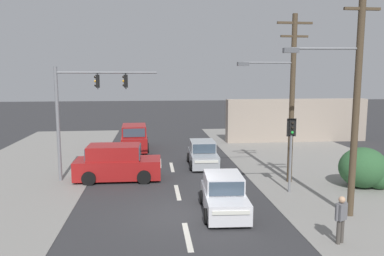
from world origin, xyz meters
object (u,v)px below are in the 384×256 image
object	(u,v)px
utility_pole_midground_right	(289,93)
traffic_signal_mast	(83,102)
utility_pole_foreground_right	(353,93)
pedestrian_at_kerb	(341,217)
pedestal_signal_right_kerb	(291,143)
suv_crossing_left	(134,138)
hatchback_receding_far	(224,195)
hatchback_oncoming_mid	(203,154)
suv_oncoming_near	(117,164)

from	to	relation	value
utility_pole_midground_right	traffic_signal_mast	xyz separation A→B (m)	(-10.55, 1.68, -0.49)
utility_pole_foreground_right	pedestrian_at_kerb	world-z (taller)	utility_pole_foreground_right
pedestal_signal_right_kerb	suv_crossing_left	xyz separation A→B (m)	(-7.81, 11.39, -1.53)
hatchback_receding_far	pedestal_signal_right_kerb	bearing A→B (deg)	31.40
utility_pole_foreground_right	hatchback_receding_far	xyz separation A→B (m)	(-4.77, 0.95, -4.19)
utility_pole_midground_right	pedestrian_at_kerb	world-z (taller)	utility_pole_midground_right
traffic_signal_mast	hatchback_oncoming_mid	distance (m)	7.90
utility_pole_foreground_right	pedestal_signal_right_kerb	xyz separation A→B (m)	(-1.16, 3.15, -2.48)
hatchback_receding_far	pedestrian_at_kerb	xyz separation A→B (m)	(3.27, -3.30, 0.22)
utility_pole_midground_right	pedestal_signal_right_kerb	distance (m)	2.86
utility_pole_foreground_right	pedestrian_at_kerb	distance (m)	4.85
utility_pole_midground_right	traffic_signal_mast	size ratio (longest dim) A/B	1.43
pedestal_signal_right_kerb	suv_oncoming_near	xyz separation A→B (m)	(-8.36, 3.14, -1.53)
hatchback_oncoming_mid	pedestal_signal_right_kerb	bearing A→B (deg)	-59.93
pedestal_signal_right_kerb	hatchback_oncoming_mid	distance (m)	6.95
traffic_signal_mast	hatchback_receding_far	bearing A→B (deg)	-41.02
pedestrian_at_kerb	utility_pole_foreground_right	bearing A→B (deg)	57.46
utility_pole_foreground_right	pedestal_signal_right_kerb	size ratio (longest dim) A/B	2.55
utility_pole_midground_right	traffic_signal_mast	bearing A→B (deg)	170.93
utility_pole_midground_right	suv_oncoming_near	distance (m)	9.72
utility_pole_midground_right	suv_oncoming_near	size ratio (longest dim) A/B	1.88
traffic_signal_mast	hatchback_oncoming_mid	xyz separation A→B (m)	(6.68, 2.42, -3.44)
traffic_signal_mast	pedestrian_at_kerb	size ratio (longest dim) A/B	3.68
traffic_signal_mast	suv_oncoming_near	bearing A→B (deg)	-9.07
suv_crossing_left	traffic_signal_mast	bearing A→B (deg)	-105.71
utility_pole_foreground_right	suv_oncoming_near	bearing A→B (deg)	146.56
suv_crossing_left	utility_pole_midground_right	bearing A→B (deg)	-49.33
hatchback_oncoming_mid	pedestrian_at_kerb	bearing A→B (deg)	-75.02
utility_pole_foreground_right	traffic_signal_mast	size ratio (longest dim) A/B	1.51
suv_oncoming_near	pedestrian_at_kerb	world-z (taller)	suv_oncoming_near
hatchback_oncoming_mid	hatchback_receding_far	xyz separation A→B (m)	(-0.23, -8.03, 0.00)
utility_pole_midground_right	pedestal_signal_right_kerb	size ratio (longest dim) A/B	2.41
utility_pole_midground_right	pedestrian_at_kerb	size ratio (longest dim) A/B	5.26
utility_pole_foreground_right	hatchback_receding_far	size ratio (longest dim) A/B	2.44
suv_oncoming_near	pedestrian_at_kerb	distance (m)	11.79
utility_pole_midground_right	hatchback_receding_far	bearing A→B (deg)	-136.22
traffic_signal_mast	hatchback_oncoming_mid	bearing A→B (deg)	19.89
traffic_signal_mast	utility_pole_midground_right	bearing A→B (deg)	-9.07
utility_pole_foreground_right	suv_oncoming_near	distance (m)	12.10
hatchback_receding_far	suv_crossing_left	bearing A→B (deg)	107.19
hatchback_oncoming_mid	pedestrian_at_kerb	size ratio (longest dim) A/B	2.26
pedestal_signal_right_kerb	pedestrian_at_kerb	distance (m)	5.71
hatchback_oncoming_mid	pedestrian_at_kerb	xyz separation A→B (m)	(3.03, -11.33, 0.22)
suv_oncoming_near	suv_crossing_left	bearing A→B (deg)	86.19
utility_pole_foreground_right	pedestrian_at_kerb	bearing A→B (deg)	-122.54
traffic_signal_mast	hatchback_receding_far	distance (m)	9.22
utility_pole_midground_right	hatchback_receding_far	size ratio (longest dim) A/B	2.31
traffic_signal_mast	hatchback_receding_far	size ratio (longest dim) A/B	1.62
utility_pole_foreground_right	pedestal_signal_right_kerb	distance (m)	4.18
suv_oncoming_near	suv_crossing_left	size ratio (longest dim) A/B	0.99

